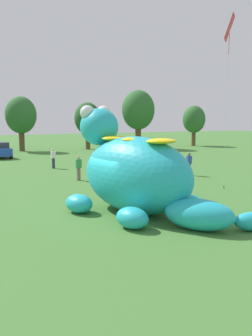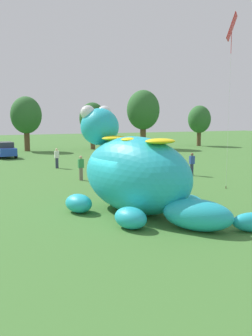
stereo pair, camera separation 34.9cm
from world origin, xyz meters
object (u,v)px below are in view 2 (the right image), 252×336
Objects in this scene: spectator_near_inflatable at (81,168)px; spectator_mid_field at (192,164)px; spectator_by_cars at (57,158)px; car_blue at (5,150)px; tethered_flying_kite at (232,30)px; giant_inflatable_creature at (136,174)px.

spectator_mid_field is (8.23, -1.42, 0.00)m from spectator_near_inflatable.
spectator_by_cars is (-8.24, 8.20, 0.00)m from spectator_mid_field.
car_blue is 0.41× the size of tethered_flying_kite.
car_blue reaches higher than spectator_by_cars.
spectator_near_inflatable is (3.08, -17.24, -0.01)m from car_blue.
giant_inflatable_creature is 26.93m from car_blue.
giant_inflatable_creature reaches higher than car_blue.
car_blue is 2.47× the size of spectator_near_inflatable.
spectator_by_cars is at bearing 135.13° from spectator_mid_field.
spectator_by_cars is at bearing -73.64° from car_blue.
spectator_mid_field is 11.63m from spectator_by_cars.
tethered_flying_kite is at bearing -66.69° from car_blue.
tethered_flying_kite is at bearing -42.61° from spectator_near_inflatable.
spectator_by_cars is (3.07, -10.47, -0.01)m from car_blue.
giant_inflatable_creature is at bearing -159.04° from tethered_flying_kite.
giant_inflatable_creature is 5.20× the size of spectator_mid_field.
giant_inflatable_creature reaches higher than spectator_near_inflatable.
giant_inflatable_creature is 11.13m from tethered_flying_kite.
spectator_near_inflatable and spectator_mid_field have the same top height.
giant_inflatable_creature is at bearing -91.44° from spectator_by_cars.
car_blue is at bearing 121.21° from spectator_mid_field.
tethered_flying_kite is (-1.03, -5.20, 8.53)m from spectator_mid_field.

